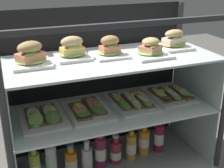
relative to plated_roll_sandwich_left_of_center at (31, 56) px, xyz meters
name	(u,v)px	position (x,y,z in m)	size (l,w,h in m)	color
case_base_deck	(112,165)	(0.43, -0.02, -0.75)	(1.21, 0.55, 0.04)	#97A0A2
case_frame	(103,82)	(0.43, 0.13, -0.25)	(1.21, 0.55, 0.97)	#333338
riser_lower_tier	(112,137)	(0.43, -0.02, -0.55)	(1.15, 0.49, 0.36)	silver
shelf_lower_glass	(112,110)	(0.43, -0.02, -0.36)	(1.16, 0.50, 0.01)	silver
riser_upper_tier	(112,85)	(0.43, -0.02, -0.21)	(1.15, 0.49, 0.30)	silver
shelf_upper_glass	(112,59)	(0.43, -0.02, -0.06)	(1.16, 0.50, 0.01)	silver
plated_roll_sandwich_left_of_center	(31,56)	(0.00, 0.00, 0.00)	(0.19, 0.19, 0.12)	white
plated_roll_sandwich_near_left_corner	(72,50)	(0.22, 0.04, 0.00)	(0.18, 0.18, 0.12)	white
plated_roll_sandwich_mid_right	(110,49)	(0.43, 0.01, -0.01)	(0.19, 0.19, 0.12)	white
plated_roll_sandwich_right_of_center	(150,50)	(0.64, -0.07, -0.01)	(0.21, 0.21, 0.10)	white
plated_roll_sandwich_far_left	(174,42)	(0.84, 0.02, -0.01)	(0.19, 0.19, 0.11)	white
open_sandwich_tray_left_of_center	(43,116)	(0.03, -0.01, -0.34)	(0.24, 0.32, 0.06)	white
open_sandwich_tray_center	(88,109)	(0.29, -0.02, -0.34)	(0.24, 0.32, 0.05)	white
open_sandwich_tray_near_right_corner	(132,101)	(0.56, -0.01, -0.34)	(0.24, 0.32, 0.06)	white
open_sandwich_tray_mid_left	(171,94)	(0.84, 0.00, -0.34)	(0.24, 0.32, 0.06)	white
juice_bottle_front_left_end	(35,166)	(-0.04, -0.01, -0.64)	(0.06, 0.06, 0.23)	#BED447
juice_bottle_back_center	(51,160)	(0.06, -0.01, -0.63)	(0.07, 0.07, 0.24)	white
juice_bottle_tucked_behind	(71,162)	(0.17, -0.03, -0.65)	(0.07, 0.07, 0.20)	orange
juice_bottle_front_middle	(87,159)	(0.26, -0.04, -0.66)	(0.07, 0.07, 0.20)	silver
juice_bottle_front_second	(101,151)	(0.35, -0.03, -0.63)	(0.07, 0.07, 0.26)	#912348
juice_bottle_back_left	(116,152)	(0.45, -0.02, -0.66)	(0.07, 0.07, 0.19)	#A12C3E
juice_bottle_front_fourth	(131,146)	(0.56, -0.02, -0.65)	(0.06, 0.06, 0.21)	gold
juice_bottle_near_post	(144,141)	(0.66, 0.00, -0.64)	(0.07, 0.07, 0.22)	orange
juice_bottle_front_right_end	(159,137)	(0.76, -0.01, -0.63)	(0.06, 0.06, 0.23)	#9F1948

